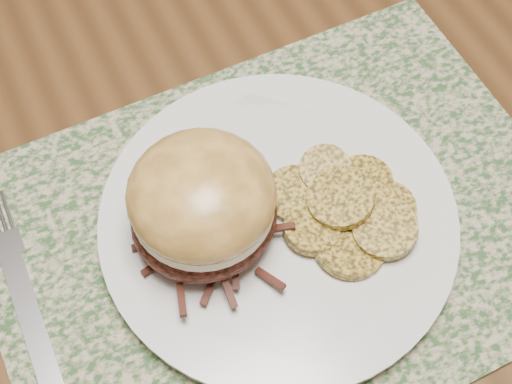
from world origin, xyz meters
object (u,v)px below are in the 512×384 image
fork (25,301)px  pork_sandwich (203,204)px  dining_table (344,238)px  dinner_plate (278,220)px

fork → pork_sandwich: bearing=-3.5°
fork → dining_table: bearing=-4.6°
dining_table → fork: fork is taller
dining_table → dinner_plate: (-0.07, 0.00, 0.09)m
dining_table → dinner_plate: bearing=178.9°
pork_sandwich → dining_table: bearing=-15.5°
dining_table → fork: size_ratio=7.49×
pork_sandwich → dinner_plate: bearing=-22.7°
dinner_plate → pork_sandwich: pork_sandwich is taller
dinner_plate → fork: bearing=172.8°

